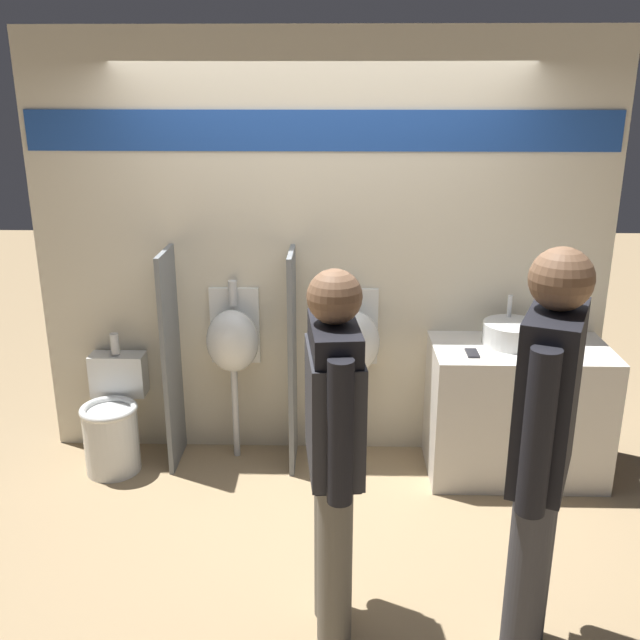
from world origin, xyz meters
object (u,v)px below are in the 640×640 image
at_px(toilet, 113,422).
at_px(urinal_far, 353,342).
at_px(sink_basin, 512,333).
at_px(person_with_lanyard, 543,449).
at_px(cell_phone, 472,353).
at_px(person_in_vest, 334,434).
at_px(urinal_near_counter, 233,341).

bearing_deg(toilet, urinal_far, 6.22).
distance_m(sink_basin, person_with_lanyard, 1.64).
bearing_deg(cell_phone, person_with_lanyard, -89.47).
bearing_deg(toilet, cell_phone, -3.19).
bearing_deg(person_in_vest, sink_basin, -42.70).
height_order(sink_basin, person_with_lanyard, person_with_lanyard).
xyz_separation_m(sink_basin, urinal_far, (-0.97, 0.11, -0.11)).
bearing_deg(sink_basin, toilet, -178.75).
relative_size(cell_phone, toilet, 0.16).
xyz_separation_m(cell_phone, toilet, (-2.24, 0.12, -0.55)).
bearing_deg(sink_basin, person_in_vest, -126.59).
xyz_separation_m(urinal_far, person_in_vest, (-0.11, -1.58, 0.17)).
relative_size(sink_basin, person_with_lanyard, 0.20).
bearing_deg(sink_basin, urinal_near_counter, 176.30).
xyz_separation_m(cell_phone, urinal_far, (-0.70, 0.29, -0.04)).
xyz_separation_m(sink_basin, cell_phone, (-0.27, -0.18, -0.06)).
height_order(sink_basin, urinal_near_counter, urinal_near_counter).
distance_m(sink_basin, toilet, 2.58).
relative_size(urinal_far, toilet, 1.40).
xyz_separation_m(sink_basin, person_with_lanyard, (-0.26, -1.61, 0.09)).
xyz_separation_m(toilet, person_in_vest, (1.42, -1.41, 0.67)).
bearing_deg(urinal_near_counter, urinal_far, 0.00).
distance_m(cell_phone, person_in_vest, 1.53).
xyz_separation_m(cell_phone, person_with_lanyard, (0.01, -1.43, 0.15)).
height_order(cell_phone, urinal_near_counter, urinal_near_counter).
height_order(cell_phone, toilet, cell_phone).
height_order(urinal_near_counter, person_in_vest, person_in_vest).
distance_m(cell_phone, urinal_near_counter, 1.50).
bearing_deg(person_with_lanyard, toilet, 77.82).
xyz_separation_m(cell_phone, person_in_vest, (-0.81, -1.29, 0.13)).
height_order(urinal_far, person_with_lanyard, person_with_lanyard).
relative_size(urinal_near_counter, person_with_lanyard, 0.65).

